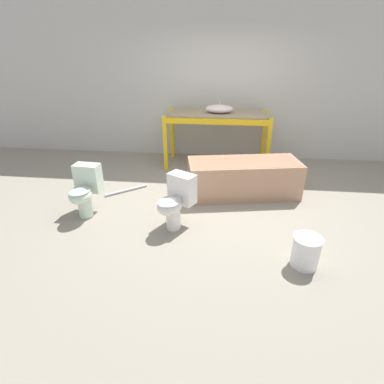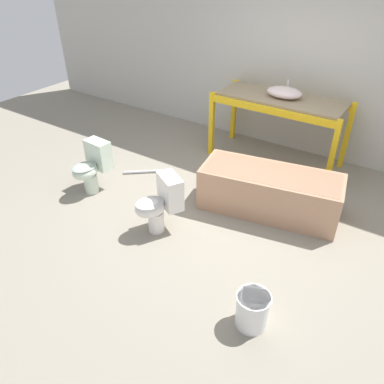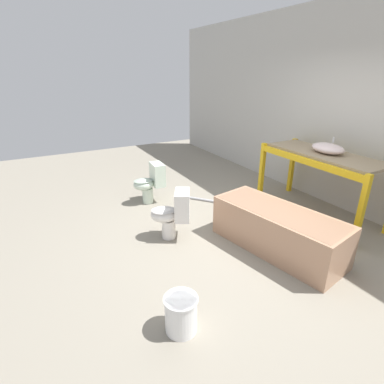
# 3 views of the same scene
# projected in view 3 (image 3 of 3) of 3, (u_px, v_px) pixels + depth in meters

# --- Properties ---
(ground_plane) EXTENTS (12.00, 12.00, 0.00)m
(ground_plane) POSITION_uv_depth(u_px,v_px,m) (243.00, 238.00, 4.16)
(ground_plane) COLOR gray
(warehouse_wall_rear) EXTENTS (10.80, 0.08, 3.20)m
(warehouse_wall_rear) POSITION_uv_depth(u_px,v_px,m) (362.00, 111.00, 4.48)
(warehouse_wall_rear) COLOR beige
(warehouse_wall_rear) RESTS_ON ground_plane
(shelving_rack) EXTENTS (1.94, 0.80, 1.01)m
(shelving_rack) POSITION_uv_depth(u_px,v_px,m) (323.00, 163.00, 4.55)
(shelving_rack) COLOR yellow
(shelving_rack) RESTS_ON ground_plane
(sink_basin) EXTENTS (0.51, 0.34, 0.23)m
(sink_basin) POSITION_uv_depth(u_px,v_px,m) (328.00, 148.00, 4.45)
(sink_basin) COLOR silver
(sink_basin) RESTS_ON shelving_rack
(bathtub_main) EXTENTS (1.79, 0.96, 0.55)m
(bathtub_main) POSITION_uv_depth(u_px,v_px,m) (278.00, 227.00, 3.80)
(bathtub_main) COLOR tan
(bathtub_main) RESTS_ON ground_plane
(toilet_near) EXTENTS (0.36, 0.55, 0.69)m
(toilet_near) POSITION_uv_depth(u_px,v_px,m) (150.00, 182.00, 5.16)
(toilet_near) COLOR silver
(toilet_near) RESTS_ON ground_plane
(toilet_far) EXTENTS (0.53, 0.62, 0.69)m
(toilet_far) POSITION_uv_depth(u_px,v_px,m) (173.00, 213.00, 4.04)
(toilet_far) COLOR white
(toilet_far) RESTS_ON ground_plane
(bucket_white) EXTENTS (0.31, 0.31, 0.35)m
(bucket_white) POSITION_uv_depth(u_px,v_px,m) (181.00, 313.00, 2.63)
(bucket_white) COLOR white
(bucket_white) RESTS_ON ground_plane
(loose_pipe) EXTENTS (0.57, 0.48, 0.04)m
(loose_pipe) POSITION_uv_depth(u_px,v_px,m) (197.00, 199.00, 5.37)
(loose_pipe) COLOR #B7B7BC
(loose_pipe) RESTS_ON ground_plane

